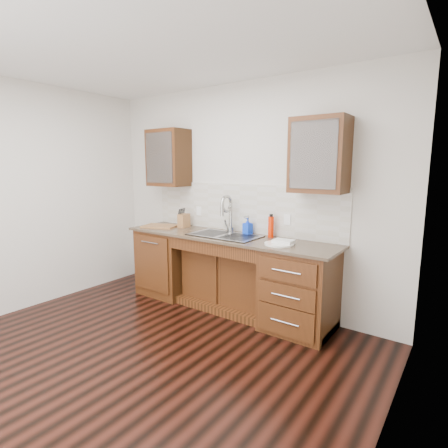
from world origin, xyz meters
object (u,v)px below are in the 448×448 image
Objects in this scene: cutting_board at (160,226)px; knife_block at (184,221)px; soap_bottle at (248,226)px; plate at (279,244)px; water_bottle at (271,227)px.

knife_block is at bearing 29.56° from cutting_board.
soap_bottle is 0.65× the size of plate.
cutting_board is (-1.55, -0.25, -0.11)m from water_bottle.
soap_bottle is 0.84× the size of water_bottle.
water_bottle reaches higher than knife_block.
knife_block is at bearing -175.95° from water_bottle.
plate is at bearing -17.72° from soap_bottle.
knife_block is (-1.52, 0.21, 0.08)m from plate.
knife_block is (-0.95, -0.08, -0.01)m from soap_bottle.
cutting_board is (-1.80, 0.05, 0.00)m from plate.
soap_bottle is 0.64m from plate.
knife_block is at bearing -166.54° from soap_bottle.
water_bottle is at bearing -0.12° from knife_block.
water_bottle reaches higher than cutting_board.
water_bottle is 1.26m from knife_block.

